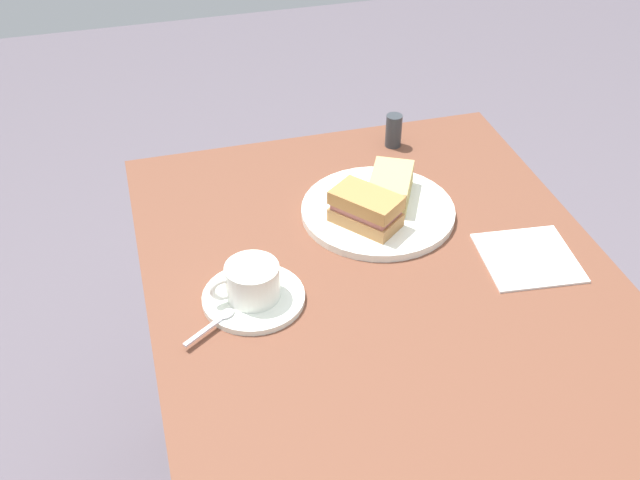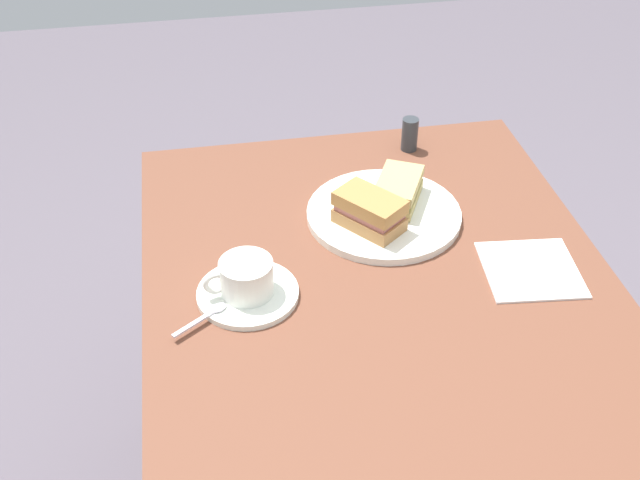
% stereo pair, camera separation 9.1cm
% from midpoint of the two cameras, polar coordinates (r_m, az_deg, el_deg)
% --- Properties ---
extents(dining_table, '(1.13, 0.75, 0.71)m').
position_cam_midpoint_polar(dining_table, '(1.26, 7.42, -9.31)').
color(dining_table, brown).
rests_on(dining_table, ground_plane).
extents(sandwich_plate, '(0.27, 0.27, 0.01)m').
position_cam_midpoint_polar(sandwich_plate, '(1.39, 6.49, 1.80)').
color(sandwich_plate, white).
rests_on(sandwich_plate, dining_table).
extents(sandwich_front, '(0.13, 0.11, 0.05)m').
position_cam_midpoint_polar(sandwich_front, '(1.40, 7.51, 3.54)').
color(sandwich_front, tan).
rests_on(sandwich_front, sandwich_plate).
extents(sandwich_back, '(0.13, 0.12, 0.06)m').
position_cam_midpoint_polar(sandwich_back, '(1.34, 5.54, 2.02)').
color(sandwich_back, '#B57F49').
rests_on(sandwich_back, sandwich_plate).
extents(coffee_saucer, '(0.16, 0.16, 0.01)m').
position_cam_midpoint_polar(coffee_saucer, '(1.23, -3.11, -3.94)').
color(coffee_saucer, white).
rests_on(coffee_saucer, dining_table).
extents(coffee_cup, '(0.08, 0.11, 0.06)m').
position_cam_midpoint_polar(coffee_cup, '(1.20, -3.24, -2.71)').
color(coffee_cup, white).
rests_on(coffee_cup, coffee_saucer).
extents(spoon, '(0.07, 0.09, 0.01)m').
position_cam_midpoint_polar(spoon, '(1.19, -5.86, -5.40)').
color(spoon, silver).
rests_on(spoon, coffee_saucer).
extents(napkin, '(0.16, 0.16, 0.00)m').
position_cam_midpoint_polar(napkin, '(1.33, 16.86, -2.11)').
color(napkin, white).
rests_on(napkin, dining_table).
extents(salt_shaker, '(0.03, 0.03, 0.07)m').
position_cam_midpoint_polar(salt_shaker, '(1.58, 8.14, 7.51)').
color(salt_shaker, '#33383D').
rests_on(salt_shaker, dining_table).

